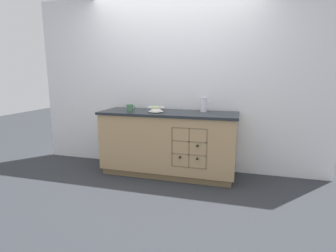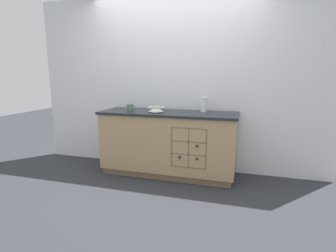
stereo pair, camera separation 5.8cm
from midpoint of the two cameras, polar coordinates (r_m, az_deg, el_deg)
name	(u,v)px [view 2 (the right image)]	position (r m, az deg, el deg)	size (l,w,h in m)	color
ground_plane	(168,174)	(3.84, 0.44, -10.32)	(14.00, 14.00, 0.00)	#2D3035
back_wall	(175,83)	(3.92, 1.94, 9.25)	(4.40, 0.06, 2.55)	white
kitchen_island	(168,143)	(3.69, 0.50, -3.73)	(1.90, 0.63, 0.90)	olive
fruit_bowl	(156,109)	(3.58, -2.20, 3.77)	(0.23, 0.23, 0.08)	silver
white_pitcher	(204,104)	(3.66, 8.28, 4.71)	(0.15, 0.10, 0.20)	white
ceramic_mug	(130,108)	(3.73, -7.80, 4.01)	(0.13, 0.09, 0.10)	#4C7A56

